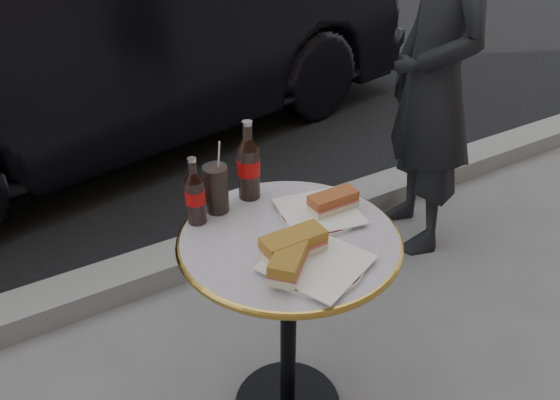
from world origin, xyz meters
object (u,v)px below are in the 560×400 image
plate_left (316,265)px  cola_bottle_left (195,191)px  bistro_table (288,331)px  pedestrian (434,82)px  cola_glass (216,189)px  plate_right (319,213)px  parked_car (107,35)px  cola_bottle_right (248,160)px

plate_left → cola_bottle_left: cola_bottle_left is taller
bistro_table → pedestrian: 1.30m
cola_glass → plate_left: bearing=-75.2°
plate_left → cola_glass: cola_glass is taller
plate_right → parked_car: 2.39m
bistro_table → cola_bottle_left: bearing=134.3°
parked_car → cola_glass: bearing=160.4°
bistro_table → cola_glass: bearing=117.4°
cola_bottle_left → plate_left: bearing=-63.3°
cola_bottle_left → cola_bottle_right: (0.19, 0.04, 0.02)m
plate_right → cola_glass: bearing=143.6°
cola_bottle_right → pedestrian: 1.14m
plate_right → cola_glass: size_ratio=1.56×
cola_bottle_left → pedestrian: pedestrian is taller
cola_bottle_left → pedestrian: 1.33m
cola_bottle_left → pedestrian: (1.28, 0.37, -0.04)m
bistro_table → cola_glass: size_ratio=5.01×
cola_glass → parked_car: bearing=82.4°
bistro_table → cola_bottle_right: size_ratio=2.94×
cola_glass → parked_car: parked_car is taller
cola_bottle_right → plate_left: bearing=-92.8°
plate_left → cola_bottle_right: cola_bottle_right is taller
cola_glass → cola_bottle_left: bearing=-161.9°
bistro_table → cola_bottle_right: cola_bottle_right is taller
cola_glass → pedestrian: pedestrian is taller
cola_bottle_left → pedestrian: bearing=16.2°
parked_car → bistro_table: bearing=163.7°
parked_car → pedestrian: pedestrian is taller
cola_glass → plate_right: bearing=-36.4°
pedestrian → cola_bottle_left: bearing=-55.4°
parked_car → pedestrian: bearing=-166.1°
plate_right → cola_bottle_left: cola_bottle_left is taller
plate_left → plate_right: (0.14, 0.19, -0.00)m
plate_left → plate_right: same height
pedestrian → cola_glass: bearing=-55.5°
cola_glass → pedestrian: bearing=16.1°
bistro_table → plate_right: 0.40m
cola_bottle_left → plate_right: bearing=-25.7°
parked_car → plate_right: bearing=166.6°
plate_left → cola_bottle_left: 0.40m
cola_bottle_left → cola_glass: size_ratio=1.39×
cola_bottle_left → bistro_table: bearing=-45.7°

